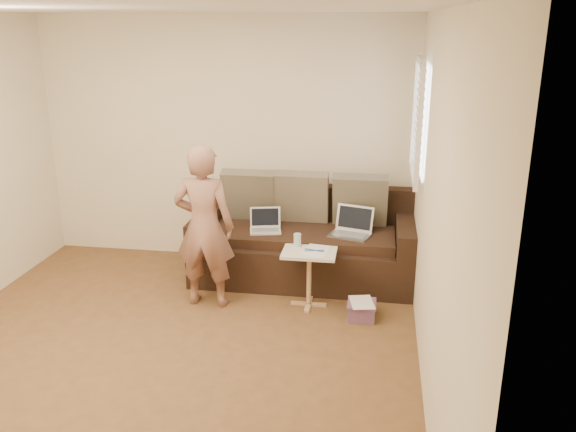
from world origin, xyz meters
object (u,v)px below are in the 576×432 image
object	(u,v)px
laptop_white	(265,232)
drinking_glass	(297,240)
person	(204,227)
side_table	(309,278)
laptop_silver	(350,236)
striped_box	(361,310)
sofa	(303,238)

from	to	relation	value
laptop_white	drinking_glass	bearing A→B (deg)	-58.84
laptop_white	drinking_glass	size ratio (longest dim) A/B	2.55
person	side_table	distance (m)	1.07
laptop_silver	person	world-z (taller)	person
laptop_silver	side_table	bearing A→B (deg)	-107.24
drinking_glass	side_table	bearing A→B (deg)	-42.52
striped_box	side_table	bearing A→B (deg)	158.99
laptop_silver	side_table	distance (m)	0.66
laptop_silver	drinking_glass	world-z (taller)	drinking_glass
laptop_silver	drinking_glass	distance (m)	0.61
laptop_white	drinking_glass	xyz separation A→B (m)	(0.38, -0.39, 0.08)
laptop_white	person	bearing A→B (deg)	-139.07
laptop_silver	striped_box	bearing A→B (deg)	-61.21
laptop_silver	laptop_white	size ratio (longest dim) A/B	1.24
laptop_white	sofa	bearing A→B (deg)	5.43
person	striped_box	bearing A→B (deg)	177.04
drinking_glass	striped_box	size ratio (longest dim) A/B	0.47
laptop_silver	striped_box	xyz separation A→B (m)	(0.16, -0.70, -0.44)
sofa	drinking_glass	distance (m)	0.54
drinking_glass	laptop_white	bearing A→B (deg)	134.01
laptop_white	side_table	distance (m)	0.75
person	drinking_glass	distance (m)	0.86
laptop_silver	drinking_glass	bearing A→B (deg)	-123.21
side_table	drinking_glass	bearing A→B (deg)	137.48
drinking_glass	striped_box	world-z (taller)	drinking_glass
sofa	striped_box	size ratio (longest dim) A/B	8.69
laptop_silver	laptop_white	xyz separation A→B (m)	(-0.84, -0.01, 0.00)
sofa	person	world-z (taller)	person
sofa	laptop_silver	distance (m)	0.49
side_table	drinking_glass	xyz separation A→B (m)	(-0.13, 0.11, 0.33)
laptop_white	laptop_silver	bearing A→B (deg)	-12.32
side_table	striped_box	size ratio (longest dim) A/B	2.12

